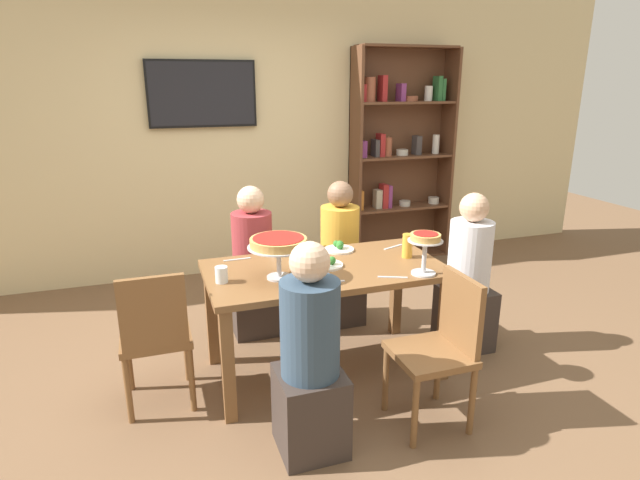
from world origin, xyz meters
name	(u,v)px	position (x,y,z in m)	size (l,w,h in m)	color
ground_plane	(325,369)	(0.00, 0.00, 0.00)	(12.00, 12.00, 0.00)	brown
rear_partition	(251,131)	(0.00, 2.20, 1.40)	(8.00, 0.12, 2.80)	beige
dining_table	(325,282)	(0.00, 0.00, 0.64)	(1.51, 0.80, 0.74)	brown
bookshelf	(399,153)	(1.54, 2.02, 1.14)	(1.10, 0.30, 2.21)	brown
television	(202,94)	(-0.46, 2.11, 1.76)	(0.99, 0.05, 0.60)	black
diner_far_left	(253,272)	(-0.32, 0.72, 0.49)	(0.34, 0.34, 1.15)	#382D28
diner_far_right	(339,263)	(0.36, 0.68, 0.49)	(0.34, 0.34, 1.15)	#382D28
diner_head_east	(467,284)	(1.07, -0.02, 0.49)	(0.34, 0.34, 1.15)	#382D28
diner_near_left	(310,366)	(-0.33, -0.71, 0.49)	(0.34, 0.34, 1.15)	#382D28
chair_near_right	(442,343)	(0.43, -0.71, 0.49)	(0.40, 0.40, 0.87)	brown
chair_head_west	(155,333)	(-1.06, -0.07, 0.49)	(0.40, 0.40, 0.87)	brown
deep_dish_pizza_stand	(278,244)	(-0.32, -0.09, 0.95)	(0.37, 0.37, 0.25)	silver
personal_pizza_stand	(425,243)	(0.53, -0.31, 0.94)	(0.21, 0.21, 0.26)	silver
salad_plate_near_diner	(339,248)	(0.21, 0.29, 0.76)	(0.21, 0.21, 0.07)	white
salad_plate_far_diner	(327,264)	(0.02, 0.01, 0.76)	(0.22, 0.22, 0.07)	white
beer_glass_amber_tall	(407,246)	(0.58, 0.00, 0.82)	(0.07, 0.07, 0.16)	gold
water_glass_clear_near	(221,275)	(-0.66, -0.05, 0.79)	(0.07, 0.07, 0.10)	white
water_glass_clear_far	(275,249)	(-0.25, 0.31, 0.79)	(0.07, 0.07, 0.10)	white
cutlery_fork_near	(393,247)	(0.59, 0.23, 0.74)	(0.18, 0.02, 0.01)	silver
cutlery_knife_near	(330,282)	(-0.06, -0.27, 0.74)	(0.18, 0.02, 0.01)	silver
cutlery_fork_far	(393,277)	(0.32, -0.31, 0.74)	(0.18, 0.02, 0.01)	silver
cutlery_knife_far	(301,254)	(-0.07, 0.29, 0.74)	(0.18, 0.02, 0.01)	silver
cutlery_spare_fork	(237,259)	(-0.51, 0.32, 0.74)	(0.18, 0.02, 0.01)	silver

